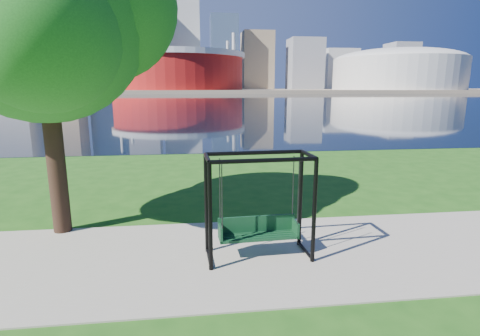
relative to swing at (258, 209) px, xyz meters
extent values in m
plane|color=#1E5114|center=(-0.12, 0.57, -1.05)|extent=(900.00, 900.00, 0.00)
cube|color=#9E937F|center=(-0.12, 0.07, -1.04)|extent=(120.00, 4.00, 0.03)
cube|color=black|center=(-0.12, 102.57, -1.04)|extent=(900.00, 180.00, 0.02)
cube|color=#937F60|center=(-0.12, 306.57, -0.05)|extent=(900.00, 228.00, 2.00)
cylinder|color=maroon|center=(-10.12, 235.57, 11.95)|extent=(80.00, 80.00, 22.00)
cylinder|color=silver|center=(-10.12, 235.57, 21.45)|extent=(83.00, 83.00, 3.00)
cylinder|color=silver|center=(22.79, 254.57, 16.95)|extent=(2.00, 2.00, 32.00)
cylinder|color=silver|center=(-43.03, 254.57, 16.95)|extent=(2.00, 2.00, 32.00)
cylinder|color=silver|center=(-43.03, 216.57, 16.95)|extent=(2.00, 2.00, 32.00)
cylinder|color=silver|center=(22.79, 216.57, 16.95)|extent=(2.00, 2.00, 32.00)
cylinder|color=beige|center=(134.88, 235.57, 10.95)|extent=(84.00, 84.00, 20.00)
ellipsoid|color=beige|center=(134.88, 235.57, 19.95)|extent=(84.00, 84.00, 15.12)
cube|color=gray|center=(-140.12, 310.57, 31.95)|extent=(28.00, 28.00, 62.00)
cube|color=#998466|center=(-100.12, 300.57, 44.95)|extent=(26.00, 26.00, 88.00)
cube|color=slate|center=(-70.12, 325.57, 48.45)|extent=(30.00, 24.00, 95.00)
cube|color=gray|center=(-40.12, 305.57, 36.95)|extent=(24.00, 24.00, 72.00)
cube|color=silver|center=(-10.12, 335.57, 40.95)|extent=(32.00, 28.00, 80.00)
cube|color=slate|center=(24.88, 310.57, 29.95)|extent=(22.00, 22.00, 58.00)
cube|color=#998466|center=(54.88, 325.57, 24.95)|extent=(26.00, 26.00, 48.00)
cube|color=gray|center=(94.88, 315.57, 21.95)|extent=(28.00, 24.00, 42.00)
cube|color=silver|center=(134.88, 340.57, 18.95)|extent=(30.00, 26.00, 36.00)
cube|color=gray|center=(184.88, 320.57, 20.95)|extent=(24.00, 24.00, 40.00)
cube|color=#998466|center=(224.88, 335.57, 16.95)|extent=(26.00, 26.00, 32.00)
cylinder|color=black|center=(-1.00, -0.49, 0.02)|extent=(0.09, 0.09, 2.14)
cylinder|color=black|center=(1.04, -0.39, 0.02)|extent=(0.09, 0.09, 2.14)
cylinder|color=black|center=(-1.04, 0.34, 0.02)|extent=(0.09, 0.09, 2.14)
cylinder|color=black|center=(1.00, 0.44, 0.02)|extent=(0.09, 0.09, 2.14)
cylinder|color=black|center=(0.02, -0.44, 1.08)|extent=(2.04, 0.18, 0.08)
cylinder|color=black|center=(-0.02, 0.39, 1.08)|extent=(2.04, 0.18, 0.08)
cylinder|color=black|center=(-1.02, -0.07, 1.08)|extent=(0.12, 0.84, 0.08)
cylinder|color=black|center=(-1.02, -0.07, -0.98)|extent=(0.11, 0.84, 0.07)
cylinder|color=black|center=(1.02, 0.02, 1.08)|extent=(0.12, 0.84, 0.08)
cylinder|color=black|center=(1.02, 0.02, -0.98)|extent=(0.11, 0.84, 0.07)
cube|color=black|center=(0.00, -0.03, -0.59)|extent=(1.64, 0.50, 0.06)
cube|color=black|center=(-0.01, 0.16, -0.38)|extent=(1.63, 0.12, 0.35)
cube|color=black|center=(-0.78, -0.06, -0.46)|extent=(0.07, 0.42, 0.32)
cube|color=black|center=(0.78, 0.01, -0.46)|extent=(0.07, 0.42, 0.32)
cylinder|color=#2E2D32|center=(-0.76, -0.23, 0.36)|extent=(0.02, 0.02, 1.35)
cylinder|color=#2E2D32|center=(0.77, -0.16, 0.36)|extent=(0.02, 0.02, 1.35)
cylinder|color=#2E2D32|center=(-0.77, 0.11, 0.36)|extent=(0.02, 0.02, 1.35)
cylinder|color=#2E2D32|center=(0.76, 0.18, 0.36)|extent=(0.02, 0.02, 1.35)
cylinder|color=black|center=(-4.50, 1.96, 1.03)|extent=(0.42, 0.42, 4.17)
sphere|color=#20621C|center=(-4.50, 1.96, 3.87)|extent=(4.55, 4.55, 4.55)
sphere|color=#20621C|center=(-3.27, 2.53, 4.25)|extent=(3.41, 3.41, 3.41)
sphere|color=#20621C|center=(-4.12, 0.92, 3.40)|extent=(3.03, 3.03, 3.03)
camera|label=1|loc=(-1.26, -7.13, 2.41)|focal=28.00mm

